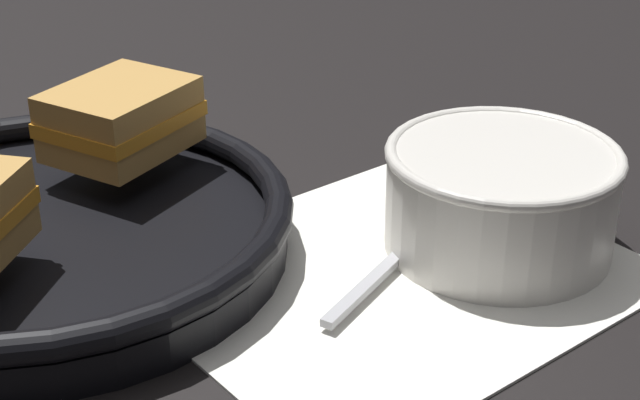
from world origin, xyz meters
TOP-DOWN VIEW (x-y plane):
  - ground_plane at (0.00, 0.00)m, footprint 4.00×4.00m
  - napkin at (-0.01, -0.04)m, footprint 0.32×0.29m
  - soup_bowl at (0.07, -0.07)m, footprint 0.15×0.15m
  - spoon at (0.02, -0.04)m, footprint 0.15×0.04m
  - skillet at (-0.13, 0.13)m, footprint 0.31×0.31m
  - sandwich_near_left at (-0.05, 0.16)m, footprint 0.11×0.09m

SIDE VIEW (x-z plane):
  - ground_plane at x=0.00m, z-range 0.00..0.00m
  - napkin at x=-0.01m, z-range 0.00..0.00m
  - spoon at x=0.02m, z-range 0.00..0.01m
  - skillet at x=-0.13m, z-range 0.00..0.04m
  - soup_bowl at x=0.07m, z-range 0.00..0.08m
  - sandwich_near_left at x=-0.05m, z-range 0.04..0.09m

